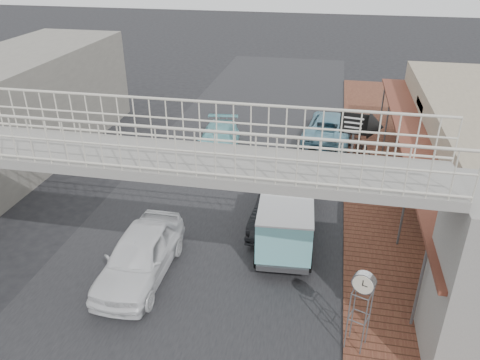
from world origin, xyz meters
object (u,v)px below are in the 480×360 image
at_px(motorcycle_near, 351,153).
at_px(arrow_sign, 373,127).
at_px(angkot_far, 218,141).
at_px(street_clock, 364,286).
at_px(angkot_curb, 330,127).
at_px(white_hatchback, 140,255).
at_px(dark_sedan, 284,202).
at_px(motorcycle_far, 352,143).
at_px(angkot_van, 286,215).

relative_size(motorcycle_near, arrow_sign, 0.58).
height_order(angkot_far, street_clock, street_clock).
xyz_separation_m(angkot_far, street_clock, (6.68, -11.83, 1.45)).
height_order(angkot_curb, arrow_sign, arrow_sign).
bearing_deg(white_hatchback, motorcycle_near, 56.05).
distance_m(angkot_curb, arrow_sign, 5.70).
bearing_deg(street_clock, dark_sedan, 133.00).
distance_m(white_hatchback, motorcycle_near, 12.21).
relative_size(white_hatchback, motorcycle_far, 3.02).
height_order(motorcycle_near, street_clock, street_clock).
bearing_deg(motorcycle_near, white_hatchback, 136.39).
relative_size(street_clock, arrow_sign, 0.76).
height_order(white_hatchback, angkot_van, angkot_van).
bearing_deg(motorcycle_near, angkot_far, 81.29).
bearing_deg(street_clock, white_hatchback, -175.15).
height_order(white_hatchback, arrow_sign, arrow_sign).
xyz_separation_m(angkot_far, motorcycle_far, (6.76, 1.43, -0.13)).
bearing_deg(dark_sedan, angkot_van, -76.10).
xyz_separation_m(motorcycle_far, street_clock, (-0.08, -13.26, 1.58)).
height_order(white_hatchback, angkot_curb, white_hatchback).
bearing_deg(motorcycle_far, arrow_sign, -158.04).
xyz_separation_m(dark_sedan, angkot_far, (-4.05, 5.72, -0.13)).
bearing_deg(angkot_curb, white_hatchback, 73.51).
distance_m(motorcycle_near, motorcycle_far, 1.34).
height_order(angkot_curb, angkot_far, angkot_curb).
relative_size(white_hatchback, angkot_curb, 0.89).
xyz_separation_m(motorcycle_near, arrow_sign, (0.68, -1.98, 2.13)).
height_order(dark_sedan, arrow_sign, arrow_sign).
bearing_deg(dark_sedan, motorcycle_far, 75.49).
bearing_deg(white_hatchback, angkot_far, 89.23).
bearing_deg(angkot_far, white_hatchback, -96.79).
distance_m(dark_sedan, street_clock, 6.78).
distance_m(angkot_far, angkot_van, 8.60).
relative_size(white_hatchback, arrow_sign, 1.43).
relative_size(angkot_curb, motorcycle_near, 2.76).
bearing_deg(angkot_curb, arrow_sign, 116.56).
height_order(angkot_curb, angkot_van, angkot_van).
bearing_deg(motorcycle_near, dark_sedan, 146.12).
distance_m(angkot_van, motorcycle_far, 9.23).
bearing_deg(arrow_sign, white_hatchback, -123.89).
distance_m(white_hatchback, arrow_sign, 11.24).
distance_m(angkot_far, arrow_sign, 7.87).
distance_m(angkot_van, motorcycle_near, 7.94).
bearing_deg(angkot_van, angkot_far, 116.11).
distance_m(angkot_far, street_clock, 13.67).
xyz_separation_m(street_clock, arrow_sign, (0.68, 9.95, 0.58)).
bearing_deg(arrow_sign, motorcycle_far, 109.24).
bearing_deg(arrow_sign, angkot_van, -110.17).
xyz_separation_m(white_hatchback, angkot_van, (4.44, 2.58, 0.50)).
bearing_deg(street_clock, angkot_van, 138.35).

